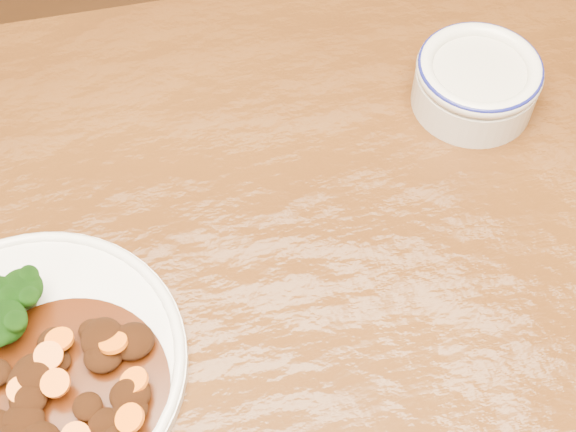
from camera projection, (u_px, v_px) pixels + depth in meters
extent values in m
cube|color=#502A0E|center=(274.00, 398.00, 0.62)|extent=(1.52, 0.94, 0.04)
cylinder|color=silver|center=(29.00, 369.00, 0.61)|extent=(0.24, 0.24, 0.01)
torus|color=silver|center=(27.00, 366.00, 0.60)|extent=(0.24, 0.24, 0.01)
cylinder|color=olive|center=(10.00, 333.00, 0.61)|extent=(0.01, 0.01, 0.01)
ellipsoid|color=black|center=(2.00, 322.00, 0.60)|extent=(0.04, 0.04, 0.03)
cylinder|color=olive|center=(28.00, 299.00, 0.63)|extent=(0.01, 0.01, 0.01)
ellipsoid|color=black|center=(22.00, 288.00, 0.61)|extent=(0.03, 0.03, 0.03)
cylinder|color=#3F1706|center=(65.00, 393.00, 0.59)|extent=(0.16, 0.16, 0.00)
ellipsoid|color=black|center=(130.00, 395.00, 0.58)|extent=(0.03, 0.03, 0.02)
ellipsoid|color=black|center=(54.00, 343.00, 0.60)|extent=(0.02, 0.03, 0.01)
ellipsoid|color=black|center=(111.00, 431.00, 0.57)|extent=(0.03, 0.02, 0.01)
ellipsoid|color=black|center=(30.00, 380.00, 0.59)|extent=(0.03, 0.03, 0.02)
ellipsoid|color=black|center=(28.00, 399.00, 0.58)|extent=(0.03, 0.03, 0.01)
ellipsoid|color=black|center=(23.00, 421.00, 0.57)|extent=(0.03, 0.03, 0.02)
ellipsoid|color=black|center=(34.00, 374.00, 0.59)|extent=(0.03, 0.03, 0.02)
ellipsoid|color=black|center=(57.00, 362.00, 0.60)|extent=(0.02, 0.02, 0.01)
ellipsoid|color=black|center=(133.00, 341.00, 0.60)|extent=(0.03, 0.03, 0.02)
ellipsoid|color=black|center=(87.00, 406.00, 0.57)|extent=(0.02, 0.02, 0.01)
ellipsoid|color=black|center=(103.00, 339.00, 0.60)|extent=(0.03, 0.04, 0.02)
ellipsoid|color=black|center=(91.00, 330.00, 0.61)|extent=(0.02, 0.02, 0.01)
ellipsoid|color=black|center=(103.00, 356.00, 0.60)|extent=(0.03, 0.03, 0.01)
ellipsoid|color=black|center=(106.00, 421.00, 0.57)|extent=(0.02, 0.02, 0.01)
ellipsoid|color=black|center=(130.00, 410.00, 0.57)|extent=(0.03, 0.02, 0.01)
cylinder|color=orange|center=(22.00, 390.00, 0.58)|extent=(0.03, 0.03, 0.01)
cylinder|color=orange|center=(100.00, 337.00, 0.60)|extent=(0.03, 0.02, 0.01)
cylinder|color=orange|center=(134.00, 381.00, 0.58)|extent=(0.03, 0.03, 0.01)
cylinder|color=orange|center=(59.00, 340.00, 0.60)|extent=(0.03, 0.03, 0.01)
cylinder|color=orange|center=(49.00, 356.00, 0.59)|extent=(0.03, 0.03, 0.01)
cylinder|color=orange|center=(113.00, 343.00, 0.59)|extent=(0.03, 0.03, 0.02)
cylinder|color=orange|center=(26.00, 390.00, 0.58)|extent=(0.03, 0.03, 0.01)
cylinder|color=orange|center=(55.00, 383.00, 0.58)|extent=(0.03, 0.03, 0.01)
cylinder|color=orange|center=(130.00, 418.00, 0.56)|extent=(0.03, 0.03, 0.01)
cylinder|color=beige|center=(474.00, 89.00, 0.75)|extent=(0.11, 0.11, 0.04)
cylinder|color=beige|center=(479.00, 72.00, 0.73)|extent=(0.09, 0.09, 0.01)
torus|color=beige|center=(480.00, 69.00, 0.73)|extent=(0.12, 0.12, 0.02)
torus|color=navy|center=(481.00, 66.00, 0.73)|extent=(0.11, 0.11, 0.01)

